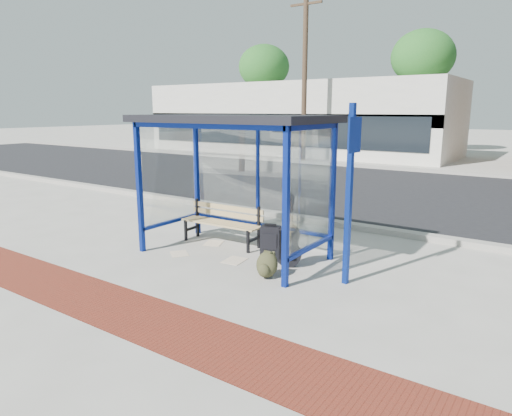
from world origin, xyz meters
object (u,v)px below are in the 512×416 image
Objects in this scene: bench at (223,221)px; guitar_bag at (289,242)px; backpack at (267,265)px; suitcase at (270,241)px.

guitar_bag is at bearing -15.92° from bench.
backpack is at bearing -112.99° from guitar_bag.
bench is at bearing 138.30° from backpack.
bench reaches higher than suitcase.
suitcase reaches higher than backpack.
guitar_bag reaches higher than backpack.
bench is 2.87× the size of suitcase.
bench is 1.17m from suitcase.
backpack is at bearing -81.96° from suitcase.
bench is at bearing 144.91° from guitar_bag.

